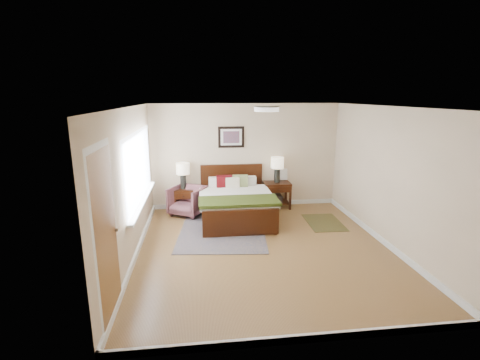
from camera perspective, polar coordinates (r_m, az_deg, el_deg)
The scene contains 18 objects.
floor at distance 6.41m, azimuth 3.97°, elevation -11.05°, with size 5.00×5.00×0.00m, color brown.
back_wall at distance 8.41m, azimuth 0.93°, elevation 3.93°, with size 4.50×0.04×2.50m, color beige.
front_wall at distance 3.69m, azimuth 11.66°, elevation -9.43°, with size 4.50×0.04×2.50m, color beige.
left_wall at distance 5.99m, azimuth -17.47°, elevation -0.75°, with size 0.04×5.00×2.50m, color beige.
right_wall at distance 6.78m, azimuth 23.17°, elevation 0.42°, with size 0.04×5.00×2.50m, color beige.
ceiling at distance 5.82m, azimuth 4.39°, elevation 11.90°, with size 4.50×5.00×0.02m, color white.
window at distance 6.62m, azimuth -16.03°, elevation 1.83°, with size 0.11×2.72×1.32m.
door at distance 4.41m, azimuth -21.08°, elevation -8.66°, with size 0.06×1.00×2.18m.
ceil_fixture at distance 5.82m, azimuth 4.38°, elevation 11.56°, with size 0.44×0.44×0.08m.
bed at distance 7.62m, azimuth -0.74°, elevation -3.03°, with size 1.61×1.94×1.04m.
wall_art at distance 8.27m, azimuth -1.45°, elevation 7.06°, with size 0.62×0.05×0.50m.
nightstand_left at distance 8.28m, azimuth -9.22°, elevation -2.24°, with size 0.46×0.41×0.55m.
nightstand_right at distance 8.50m, azimuth 6.04°, elevation -2.05°, with size 0.64×0.48×0.63m.
lamp_left at distance 8.17m, azimuth -9.35°, elevation 1.43°, with size 0.30×0.30×0.61m.
lamp_right at distance 8.35m, azimuth 6.13°, elevation 2.40°, with size 0.30×0.30×0.61m.
armchair at distance 8.06m, azimuth -8.60°, elevation -3.37°, with size 0.71×0.73×0.66m, color brown.
rug_persian at distance 7.23m, azimuth -2.87°, elevation -7.99°, with size 1.69×2.39×0.01m, color #0C173E.
rug_navy at distance 7.78m, azimuth 13.62°, elevation -6.77°, with size 0.72×1.08×0.01m, color black.
Camera 1 is at (-1.13, -5.71, 2.69)m, focal length 26.00 mm.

